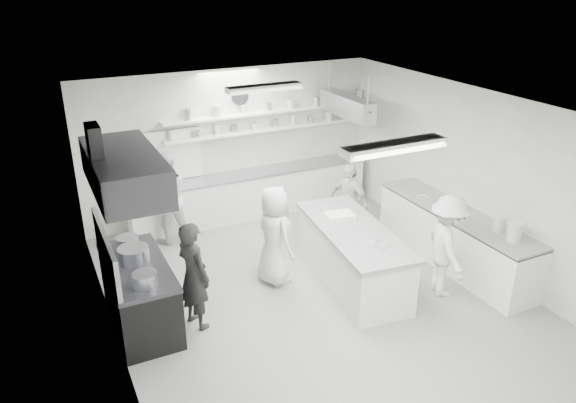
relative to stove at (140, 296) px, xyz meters
name	(u,v)px	position (x,y,z in m)	size (l,w,h in m)	color
floor	(313,293)	(2.60, -0.40, -0.46)	(6.00, 7.00, 0.02)	#A1A1A1
ceiling	(317,106)	(2.60, -0.40, 2.56)	(6.00, 7.00, 0.02)	white
wall_back	(231,144)	(2.60, 3.10, 1.05)	(6.00, 0.04, 3.00)	silver
wall_front	(489,338)	(2.60, -3.90, 1.05)	(6.00, 0.04, 3.00)	silver
wall_left	(106,248)	(-0.40, -0.40, 1.05)	(0.04, 7.00, 3.00)	silver
wall_right	(469,176)	(5.60, -0.40, 1.05)	(0.04, 7.00, 3.00)	silver
stove	(140,296)	(0.00, 0.00, 0.00)	(0.80, 1.80, 0.90)	black
exhaust_hood	(124,171)	(0.00, 0.00, 1.90)	(0.85, 2.00, 0.50)	#343339
back_counter	(252,194)	(2.90, 2.80, 0.01)	(5.00, 0.60, 0.92)	white
shelf_lower	(266,129)	(3.30, 2.97, 1.30)	(4.20, 0.26, 0.04)	white
shelf_upper	(265,112)	(3.30, 2.97, 1.65)	(4.20, 0.26, 0.04)	white
pass_through_window	(168,155)	(1.30, 3.08, 1.00)	(1.30, 0.04, 1.00)	black
wall_clock	(240,96)	(2.80, 3.06, 2.00)	(0.32, 0.32, 0.05)	silver
right_counter	(454,238)	(5.25, -0.60, 0.02)	(0.74, 3.30, 0.94)	white
pot_rack	(347,106)	(4.60, 2.00, 1.85)	(0.30, 1.60, 0.40)	#A3A6AC
light_fixture_front	(394,147)	(2.60, -2.20, 2.49)	(1.30, 0.25, 0.10)	white
light_fixture_rear	(264,88)	(2.60, 1.40, 2.49)	(1.30, 0.25, 0.10)	white
prep_island	(352,257)	(3.34, -0.37, 0.01)	(0.93, 2.49, 0.92)	white
stove_pot	(134,256)	(0.00, 0.11, 0.59)	(0.43, 0.43, 0.26)	#A3A6AC
cook_stove	(194,275)	(0.70, -0.39, 0.36)	(0.59, 0.39, 1.62)	black
cook_back	(166,198)	(1.04, 2.39, 0.43)	(0.85, 0.67, 1.76)	silver
cook_island_left	(274,235)	(2.22, 0.22, 0.38)	(0.81, 0.53, 1.65)	silver
cook_island_right	(349,202)	(4.13, 1.04, 0.29)	(0.87, 0.36, 1.49)	silver
cook_right	(447,246)	(4.45, -1.28, 0.38)	(1.07, 0.61, 1.65)	silver
bowl_island_a	(382,246)	(3.41, -1.03, 0.50)	(0.23, 0.23, 0.06)	#A3A6AC
bowl_island_b	(368,245)	(3.23, -0.92, 0.50)	(0.20, 0.20, 0.06)	white
bowl_right	(422,198)	(5.11, 0.15, 0.52)	(0.21, 0.21, 0.05)	white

